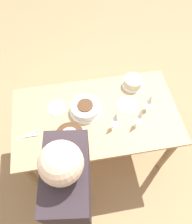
{
  "coord_description": "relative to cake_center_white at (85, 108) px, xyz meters",
  "views": [
    {
      "loc": [
        -0.17,
        -1.02,
        2.52
      ],
      "look_at": [
        0.0,
        0.0,
        0.83
      ],
      "focal_mm": 35.0,
      "sensor_mm": 36.0,
      "label": 1
    }
  ],
  "objects": [
    {
      "name": "dining_table",
      "position": [
        0.09,
        -0.07,
        -0.16
      ],
      "size": [
        1.53,
        0.85,
        0.78
      ],
      "color": "tan",
      "rests_on": "ground_plane"
    },
    {
      "name": "wine_glass_far",
      "position": [
        0.45,
        -0.21,
        0.11
      ],
      "size": [
        0.07,
        0.07,
        0.22
      ],
      "color": "silver",
      "rests_on": "dining_table"
    },
    {
      "name": "dessert_plate_right",
      "position": [
        0.4,
        -0.01,
        -0.04
      ],
      "size": [
        0.2,
        0.2,
        0.01
      ],
      "color": "white",
      "rests_on": "dining_table"
    },
    {
      "name": "cake_center_white",
      "position": [
        0.0,
        0.0,
        0.0
      ],
      "size": [
        0.3,
        0.3,
        0.09
      ],
      "color": "white",
      "rests_on": "dining_table"
    },
    {
      "name": "wine_glass_near",
      "position": [
        0.58,
        -0.06,
        0.09
      ],
      "size": [
        0.06,
        0.06,
        0.19
      ],
      "color": "silver",
      "rests_on": "dining_table"
    },
    {
      "name": "dessert_plate_left",
      "position": [
        -0.27,
        0.07,
        -0.04
      ],
      "size": [
        0.18,
        0.18,
        0.01
      ],
      "color": "white",
      "rests_on": "dining_table"
    },
    {
      "name": "fork_pile",
      "position": [
        -0.53,
        -0.18,
        -0.04
      ],
      "size": [
        0.19,
        0.08,
        0.01
      ],
      "color": "silver",
      "rests_on": "dining_table"
    },
    {
      "name": "ground_plane",
      "position": [
        0.09,
        -0.07,
        -0.82
      ],
      "size": [
        12.0,
        12.0,
        0.0
      ],
      "primitive_type": "plane",
      "color": "#A87F56"
    },
    {
      "name": "person_cutting",
      "position": [
        -0.18,
        -0.77,
        0.23
      ],
      "size": [
        0.27,
        0.43,
        1.74
      ],
      "rotation": [
        0.0,
        0.0,
        1.44
      ],
      "color": "#4C4238",
      "rests_on": "ground_plane"
    },
    {
      "name": "cake_front_chocolate",
      "position": [
        -0.17,
        -0.27,
        0.0
      ],
      "size": [
        0.29,
        0.29,
        0.09
      ],
      "color": "white",
      "rests_on": "dining_table"
    },
    {
      "name": "wine_glass_extra",
      "position": [
        0.24,
        -0.2,
        0.1
      ],
      "size": [
        0.07,
        0.07,
        0.21
      ],
      "color": "silver",
      "rests_on": "dining_table"
    },
    {
      "name": "cake_back_decorated",
      "position": [
        0.51,
        0.22,
        0.0
      ],
      "size": [
        0.22,
        0.22,
        0.09
      ],
      "color": "white",
      "rests_on": "dining_table"
    }
  ]
}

